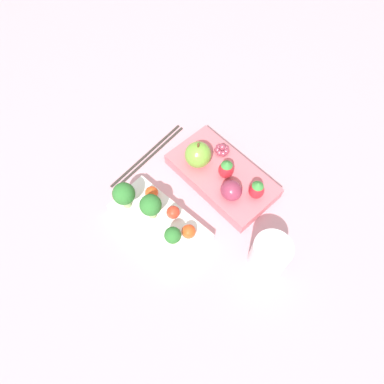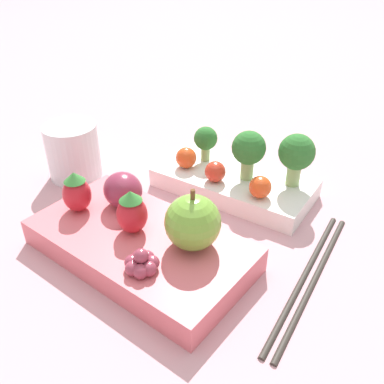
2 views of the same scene
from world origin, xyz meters
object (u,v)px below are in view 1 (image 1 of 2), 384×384
cherry_tomato_1 (189,231)px  apple (198,155)px  strawberry_1 (225,168)px  plum (231,190)px  drinking_cup (270,255)px  broccoli_floret_0 (151,206)px  broccoli_floret_2 (173,236)px  broccoli_floret_1 (124,194)px  grape_cluster (222,150)px  chopsticks_pair (148,155)px  cherry_tomato_0 (152,193)px  cherry_tomato_2 (173,212)px  bento_box_fruit (222,176)px  bento_box_savoury (160,223)px  strawberry_0 (257,190)px

cherry_tomato_1 → apple: bearing=-46.9°
strawberry_1 → plum: size_ratio=1.09×
strawberry_1 → drinking_cup: 0.18m
broccoli_floret_0 → broccoli_floret_2: broccoli_floret_0 is taller
apple → broccoli_floret_2: bearing=124.8°
broccoli_floret_1 → strawberry_1: 0.20m
grape_cluster → chopsticks_pair: 0.16m
cherry_tomato_0 → plum: (-0.10, -0.11, 0.01)m
broccoli_floret_0 → cherry_tomato_2: size_ratio=2.43×
broccoli_floret_0 → broccoli_floret_2: (-0.07, 0.00, -0.01)m
broccoli_floret_0 → broccoli_floret_1: broccoli_floret_1 is taller
plum → grape_cluster: 0.10m
bento_box_fruit → chopsticks_pair: size_ratio=1.08×
chopsticks_pair → bento_box_fruit: bearing=-151.0°
bento_box_fruit → cherry_tomato_2: size_ratio=9.01×
bento_box_fruit → drinking_cup: 0.19m
broccoli_floret_2 → apple: 0.18m
bento_box_fruit → strawberry_1: bearing=170.4°
bento_box_fruit → broccoli_floret_1: size_ratio=3.55×
chopsticks_pair → apple: bearing=-148.8°
bento_box_savoury → bento_box_fruit: bento_box_fruit is taller
bento_box_savoury → apple: bearing=-70.2°
broccoli_floret_1 → strawberry_1: size_ratio=1.37×
strawberry_1 → apple: bearing=20.5°
grape_cluster → plum: bearing=146.3°
apple → grape_cluster: size_ratio=1.98×
apple → bento_box_savoury: bearing=109.8°
bento_box_savoury → cherry_tomato_2: cherry_tomato_2 is taller
broccoli_floret_1 → chopsticks_pair: bearing=-52.8°
broccoli_floret_2 → drinking_cup: size_ratio=0.64×
cherry_tomato_1 → strawberry_0: strawberry_0 is taller
strawberry_0 → chopsticks_pair: (0.22, 0.09, -0.05)m
broccoli_floret_1 → cherry_tomato_2: broccoli_floret_1 is taller
broccoli_floret_0 → chopsticks_pair: (0.13, -0.08, -0.06)m
broccoli_floret_1 → broccoli_floret_2: (-0.12, -0.02, -0.01)m
broccoli_floret_2 → plum: broccoli_floret_2 is taller
cherry_tomato_1 → strawberry_1: 0.14m
bento_box_savoury → cherry_tomato_2: 0.04m
broccoli_floret_1 → drinking_cup: size_ratio=0.89×
cherry_tomato_0 → strawberry_0: bearing=-130.7°
cherry_tomato_0 → plum: bearing=-130.9°
strawberry_0 → drinking_cup: strawberry_0 is taller
strawberry_0 → drinking_cup: 0.12m
bento_box_fruit → cherry_tomato_1: 0.15m
broccoli_floret_0 → broccoli_floret_1: bearing=25.6°
bento_box_savoury → apple: (0.05, -0.14, 0.04)m
cherry_tomato_1 → chopsticks_pair: size_ratio=0.12×
broccoli_floret_0 → plum: (-0.06, -0.14, -0.01)m
broccoli_floret_1 → cherry_tomato_0: bearing=-107.7°
broccoli_floret_2 → cherry_tomato_2: broccoli_floret_2 is taller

